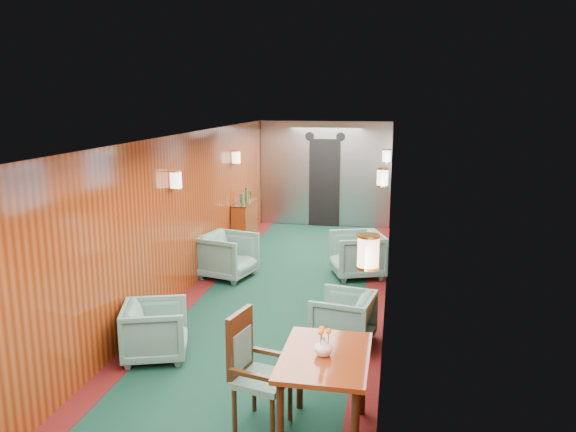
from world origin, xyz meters
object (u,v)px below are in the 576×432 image
object	(u,v)px
armchair_right_near	(343,319)
dining_table	(325,368)
armchair_left_far	(228,256)
credenza	(245,223)
armchair_left_near	(155,331)
armchair_right_far	(357,254)
side_chair	(252,365)

from	to	relation	value
armchair_right_near	dining_table	bearing A→B (deg)	10.54
armchair_left_far	credenza	bearing A→B (deg)	21.95
credenza	armchair_left_far	world-z (taller)	credenza
armchair_left_near	armchair_right_far	world-z (taller)	armchair_right_far
credenza	armchair_right_far	bearing A→B (deg)	-34.38
dining_table	side_chair	xyz separation A→B (m)	(-0.67, 0.12, -0.09)
dining_table	side_chair	bearing A→B (deg)	170.13
armchair_left_near	armchair_left_far	bearing A→B (deg)	-17.72
dining_table	credenza	xyz separation A→B (m)	(-2.39, 6.22, -0.21)
armchair_right_far	credenza	bearing A→B (deg)	-143.84
credenza	armchair_left_far	bearing A→B (deg)	-82.57
credenza	side_chair	bearing A→B (deg)	-74.22
dining_table	side_chair	world-z (taller)	side_chair
side_chair	armchair_left_far	distance (m)	4.30
dining_table	credenza	distance (m)	6.67
credenza	armchair_left_near	distance (m)	5.03
armchair_left_near	armchair_left_far	world-z (taller)	armchair_left_far
dining_table	armchair_left_far	world-z (taller)	dining_table
credenza	armchair_left_near	size ratio (longest dim) A/B	1.63
dining_table	armchair_right_near	world-z (taller)	dining_table
dining_table	armchair_left_far	distance (m)	4.68
armchair_left_near	armchair_left_far	xyz separation A→B (m)	(-0.04, 2.96, 0.05)
credenza	armchair_left_far	xyz separation A→B (m)	(0.27, -2.06, -0.08)
side_chair	armchair_left_near	bearing A→B (deg)	156.23
side_chair	credenza	bearing A→B (deg)	119.29
armchair_left_near	armchair_left_far	size ratio (longest dim) A/B	0.88
dining_table	armchair_right_near	size ratio (longest dim) A/B	1.51
armchair_right_near	armchair_right_far	distance (m)	2.65
dining_table	armchair_right_near	xyz separation A→B (m)	(-0.03, 1.96, -0.35)
armchair_right_far	armchair_right_near	bearing A→B (deg)	-18.98
side_chair	credenza	size ratio (longest dim) A/B	0.92
credenza	armchair_left_far	distance (m)	2.08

